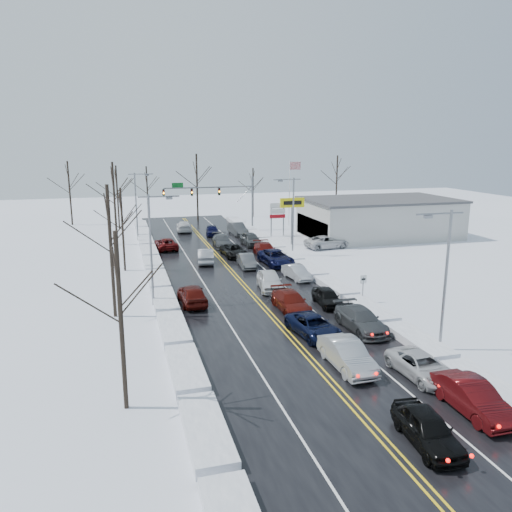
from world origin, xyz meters
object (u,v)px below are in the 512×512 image
object	(u,v)px
dealership_building	(379,218)
oncoming_car_0	(206,263)
tires_plus_sign	(292,206)
flagpole	(290,188)
traffic_signal_mast	(219,194)
queued_car_0	(426,444)

from	to	relation	value
dealership_building	oncoming_car_0	distance (m)	27.49
tires_plus_sign	oncoming_car_0	xyz separation A→B (m)	(-12.41, -6.84, -4.99)
flagpole	traffic_signal_mast	bearing A→B (deg)	-170.27
traffic_signal_mast	oncoming_car_0	bearing A→B (deg)	-105.89
traffic_signal_mast	oncoming_car_0	world-z (taller)	traffic_signal_mast
dealership_building	oncoming_car_0	bearing A→B (deg)	-161.14
dealership_building	queued_car_0	distance (m)	50.01
tires_plus_sign	oncoming_car_0	world-z (taller)	tires_plus_sign
flagpole	dealership_building	bearing A→B (deg)	-53.73
oncoming_car_0	queued_car_0	bearing A→B (deg)	103.70
tires_plus_sign	queued_car_0	world-z (taller)	tires_plus_sign
traffic_signal_mast	flagpole	distance (m)	11.90
traffic_signal_mast	oncoming_car_0	size ratio (longest dim) A/B	2.76
oncoming_car_0	dealership_building	bearing A→B (deg)	-153.18
flagpole	queued_car_0	xyz separation A→B (m)	(-13.48, -56.68, -5.93)
traffic_signal_mast	tires_plus_sign	distance (m)	13.92
tires_plus_sign	flagpole	xyz separation A→B (m)	(4.67, 14.01, 0.93)
flagpole	queued_car_0	distance (m)	58.57
flagpole	oncoming_car_0	bearing A→B (deg)	-129.34
tires_plus_sign	dealership_building	world-z (taller)	tires_plus_sign
traffic_signal_mast	dealership_building	distance (m)	23.01
tires_plus_sign	flagpole	world-z (taller)	flagpole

